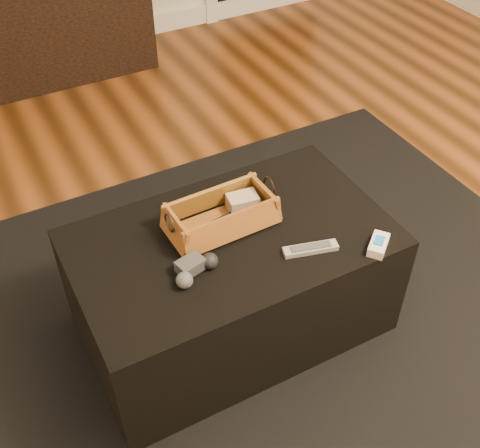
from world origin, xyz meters
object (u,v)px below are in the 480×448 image
tv_remote (219,225)px  game_controller (195,268)px  media_cabinet (6,31)px  cream_gadget (378,245)px  ottoman (232,282)px  wicker_basket (221,216)px  silver_remote (311,249)px

tv_remote → game_controller: game_controller is taller
media_cabinet → cream_gadget: media_cabinet is taller
ottoman → game_controller: bearing=-151.2°
ottoman → cream_gadget: cream_gadget is taller
tv_remote → game_controller: size_ratio=1.15×
ottoman → tv_remote: bearing=115.3°
media_cabinet → wicker_basket: media_cabinet is taller
ottoman → wicker_basket: wicker_basket is taller
tv_remote → media_cabinet: bearing=88.6°
cream_gadget → game_controller: bearing=162.8°
media_cabinet → ottoman: media_cabinet is taller
media_cabinet → tv_remote: 2.13m
media_cabinet → silver_remote: 2.37m
tv_remote → cream_gadget: (0.39, -0.30, -0.01)m
tv_remote → game_controller: (-0.15, -0.14, 0.00)m
game_controller → silver_remote: (0.35, -0.08, -0.02)m
wicker_basket → cream_gadget: (0.37, -0.32, -0.03)m
wicker_basket → cream_gadget: 0.49m
ottoman → cream_gadget: size_ratio=9.47×
media_cabinet → silver_remote: size_ratio=8.94×
media_cabinet → wicker_basket: (0.26, -2.09, 0.17)m
media_cabinet → wicker_basket: size_ratio=4.31×
game_controller → cream_gadget: bearing=-17.2°
silver_remote → game_controller: bearing=167.6°
media_cabinet → game_controller: size_ratio=9.63×
wicker_basket → media_cabinet: bearing=97.0°
wicker_basket → silver_remote: wicker_basket is taller
media_cabinet → ottoman: bearing=-83.0°
wicker_basket → cream_gadget: wicker_basket is taller
game_controller → cream_gadget: 0.56m
tv_remote → ottoman: bearing=-72.6°
ottoman → silver_remote: bearing=-42.8°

